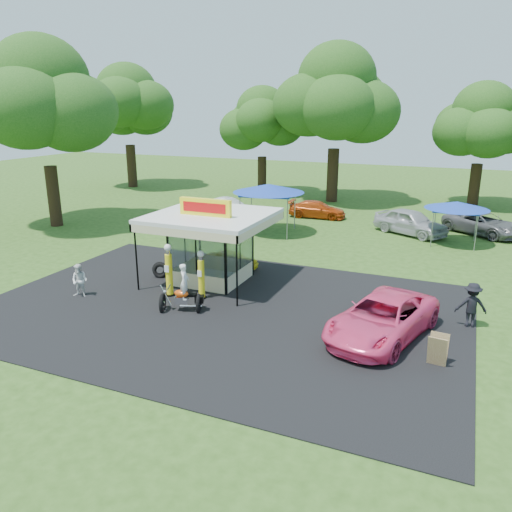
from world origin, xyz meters
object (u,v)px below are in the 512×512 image
at_px(gas_pump_left, 169,271).
at_px(a_frame_sign, 438,350).
at_px(tent_east, 457,206).
at_px(motorcycle, 183,292).
at_px(pink_sedan, 382,318).
at_px(gas_station_kiosk, 212,246).
at_px(gas_pump_right, 201,276).
at_px(bg_car_c, 410,222).
at_px(spectator_west, 80,281).
at_px(bg_car_a, 228,209).
at_px(bg_car_b, 317,209).
at_px(bg_car_d, 483,224).
at_px(spectator_east_a, 471,305).
at_px(kiosk_car, 232,259).
at_px(tent_west, 269,189).

xyz_separation_m(gas_pump_left, a_frame_sign, (11.59, -1.94, -0.62)).
relative_size(a_frame_sign, tent_east, 0.28).
xyz_separation_m(motorcycle, tent_east, (9.89, 15.91, 1.58)).
bearing_deg(a_frame_sign, gas_pump_left, 176.40).
bearing_deg(pink_sedan, motorcycle, -159.03).
bearing_deg(tent_east, gas_station_kiosk, -131.27).
bearing_deg(motorcycle, gas_station_kiosk, 78.41).
bearing_deg(gas_pump_right, bg_car_c, 65.81).
bearing_deg(pink_sedan, spectator_west, -159.52).
height_order(a_frame_sign, bg_car_a, bg_car_a).
height_order(bg_car_b, bg_car_d, bg_car_d).
xyz_separation_m(a_frame_sign, spectator_east_a, (0.95, 3.69, 0.36)).
distance_m(pink_sedan, bg_car_c, 16.63).
distance_m(gas_pump_left, bg_car_c, 18.23).
distance_m(kiosk_car, pink_sedan, 10.21).
distance_m(gas_station_kiosk, bg_car_c, 15.63).
xyz_separation_m(spectator_west, bg_car_a, (-1.16, 17.31, 0.01)).
bearing_deg(pink_sedan, kiosk_car, 164.31).
bearing_deg(gas_pump_right, gas_pump_left, -169.77).
height_order(a_frame_sign, bg_car_c, bg_car_c).
distance_m(pink_sedan, tent_west, 16.66).
bearing_deg(spectator_east_a, spectator_west, 0.25).
bearing_deg(spectator_east_a, gas_pump_left, -3.71).
relative_size(kiosk_car, bg_car_b, 0.64).
bearing_deg(bg_car_a, a_frame_sign, -127.85).
bearing_deg(kiosk_car, gas_station_kiosk, -180.00).
distance_m(gas_pump_right, kiosk_car, 4.59).
xyz_separation_m(pink_sedan, spectator_west, (-13.19, -1.13, -0.01)).
bearing_deg(motorcycle, pink_sedan, -16.44).
distance_m(gas_pump_left, a_frame_sign, 11.76).
height_order(gas_station_kiosk, bg_car_a, gas_station_kiosk).
bearing_deg(bg_car_a, spectator_west, -167.00).
distance_m(spectator_east_a, bg_car_a, 22.23).
bearing_deg(pink_sedan, gas_pump_left, -167.61).
relative_size(spectator_west, bg_car_c, 0.30).
height_order(pink_sedan, tent_east, tent_east).
height_order(gas_pump_right, kiosk_car, gas_pump_right).
bearing_deg(bg_car_b, spectator_west, 163.37).
distance_m(spectator_west, bg_car_b, 20.99).
relative_size(gas_pump_right, bg_car_d, 0.42).
height_order(gas_pump_left, a_frame_sign, gas_pump_left).
distance_m(gas_pump_right, spectator_west, 5.51).
height_order(motorcycle, bg_car_d, motorcycle).
relative_size(bg_car_a, tent_east, 1.22).
bearing_deg(bg_car_d, kiosk_car, 172.08).
bearing_deg(bg_car_b, motorcycle, 177.60).
distance_m(bg_car_a, bg_car_b, 6.90).
bearing_deg(tent_west, bg_car_d, 21.31).
relative_size(tent_west, tent_east, 1.24).
distance_m(gas_station_kiosk, gas_pump_right, 2.50).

